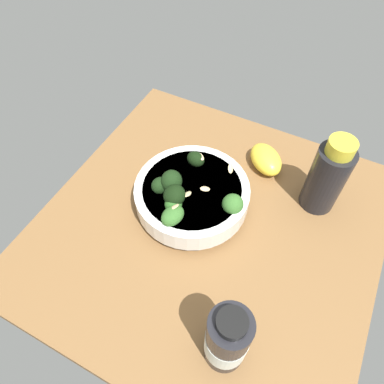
% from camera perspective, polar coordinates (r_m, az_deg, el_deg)
% --- Properties ---
extents(ground_plane, '(0.57, 0.57, 0.05)m').
position_cam_1_polar(ground_plane, '(0.65, 2.65, -6.43)').
color(ground_plane, brown).
extents(bowl_of_broccoli, '(0.20, 0.20, 0.10)m').
position_cam_1_polar(bowl_of_broccoli, '(0.62, -0.14, -0.36)').
color(bowl_of_broccoli, white).
rests_on(bowl_of_broccoli, ground_plane).
extents(lemon_wedge, '(0.10, 0.10, 0.04)m').
position_cam_1_polar(lemon_wedge, '(0.71, 11.72, 5.14)').
color(lemon_wedge, yellow).
rests_on(lemon_wedge, ground_plane).
extents(bottle_tall, '(0.06, 0.06, 0.14)m').
position_cam_1_polar(bottle_tall, '(0.49, 5.61, -22.46)').
color(bottle_tall, black).
rests_on(bottle_tall, ground_plane).
extents(bottle_short, '(0.06, 0.06, 0.16)m').
position_cam_1_polar(bottle_short, '(0.64, 20.80, 2.30)').
color(bottle_short, black).
rests_on(bottle_short, ground_plane).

